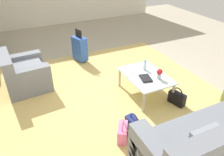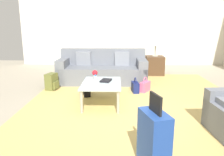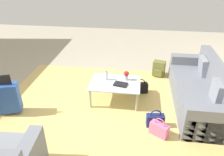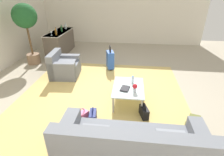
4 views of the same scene
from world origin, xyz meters
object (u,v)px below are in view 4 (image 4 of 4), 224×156
Objects in this scene: wine_bottle_clear at (66,26)px; handbag_pink at (82,117)px; wine_glass_left_of_centre at (56,30)px; wine_bottle_green at (62,29)px; wine_bottle_amber at (56,32)px; suitcase_blue at (110,60)px; wine_glass_leftmost at (51,33)px; backpack_olive at (193,127)px; armchair at (63,67)px; wine_glass_rightmost at (64,26)px; coffee_table_book at (125,89)px; couch at (131,151)px; water_bottle at (133,80)px; wine_glass_right_of_centre at (61,28)px; potted_ficus at (26,22)px; handbag_navy at (93,116)px; coffee_table at (128,89)px; flower_vase at (135,87)px; bar_console at (60,42)px; handbag_black at (144,112)px.

wine_bottle_clear reaches higher than handbag_pink.
wine_glass_left_of_centre is 0.27m from wine_bottle_green.
suitcase_blue is (-0.92, -2.27, -0.71)m from wine_bottle_amber.
wine_glass_leftmost is 0.39× the size of backpack_olive.
wine_bottle_amber reaches higher than backpack_olive.
wine_glass_rightmost is (2.86, 0.92, 0.76)m from armchair.
coffee_table_book is 1.76× the size of wine_glass_leftmost.
wine_bottle_amber is 0.84× the size of handbag_pink.
backpack_olive is at bearing -56.18° from couch.
water_bottle reaches higher than coffee_table_book.
coffee_table_book is 4.59m from wine_glass_left_of_centre.
backpack_olive is (-4.72, -4.35, -0.86)m from wine_glass_right_of_centre.
backpack_olive is at bearing -122.65° from potted_ficus.
wine_glass_right_of_centre reaches higher than handbag_navy.
water_bottle is at bearing -0.00° from couch.
coffee_table_book is 1.76× the size of wine_glass_rightmost.
coffee_table_book is 0.68× the size of backpack_olive.
wine_bottle_green is (3.52, 2.97, 0.67)m from coffee_table.
wine_glass_right_of_centre is (3.52, 3.16, 0.52)m from water_bottle.
wine_bottle_amber is (1.62, 0.81, 0.77)m from armchair.
handbag_pink is (-0.06, 0.23, 0.00)m from handbag_navy.
water_bottle is (-1.10, -2.26, 0.25)m from armchair.
water_bottle is 1.32× the size of wine_glass_right_of_centre.
wine_bottle_clear reaches higher than water_bottle.
wine_bottle_clear is at bearing -132.31° from wine_glass_rightmost.
water_bottle is at bearing -141.47° from wine_bottle_clear.
wine_glass_left_of_centre reaches higher than flower_vase.
couch reaches higher than backpack_olive.
potted_ficus reaches higher than bar_console.
wine_glass_left_of_centre is at bearing 46.15° from water_bottle.
wine_bottle_amber is at bearing 44.89° from flower_vase.
wine_glass_right_of_centre is 0.18× the size of suitcase_blue.
wine_glass_leftmost is (2.84, 3.13, 0.67)m from coffee_table.
wine_bottle_clear is 5.42m from handbag_pink.
bar_console is (3.50, 3.10, 0.10)m from coffee_table.
wine_bottle_clear reaches higher than suitcase_blue.
handbag_pink is at bearing -152.78° from wine_glass_left_of_centre.
wine_glass_left_of_centre is 1.00× the size of wine_glass_right_of_centre.
wine_bottle_green is at bearing 56.25° from suitcase_blue.
armchair is at bearing -162.22° from wine_glass_rightmost.
bar_console is 5.38× the size of handbag_black.
coffee_table_book is (-0.12, 0.08, 0.07)m from coffee_table.
handbag_navy is (-4.99, -2.35, -0.93)m from wine_glass_rightmost.
water_bottle is at bearing -26.57° from coffee_table.
handbag_navy is (-4.55, -2.33, -0.93)m from wine_glass_right_of_centre.
wine_glass_leftmost reaches higher than coffee_table.
potted_ficus reaches higher than coffee_table.
wine_glass_leftmost reaches higher than bar_console.
wine_glass_rightmost is (4.38, 3.23, 0.49)m from flower_vase.
wine_bottle_green is at bearing 42.80° from water_bottle.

